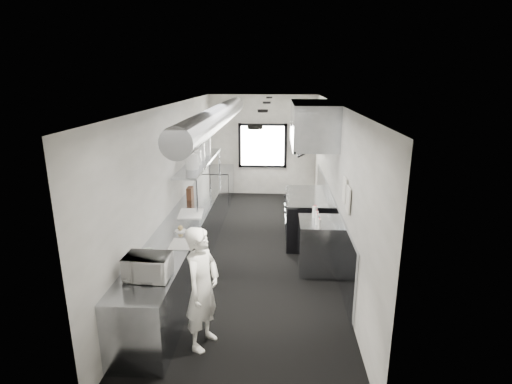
# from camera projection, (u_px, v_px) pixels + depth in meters

# --- Properties ---
(floor) EXTENTS (3.00, 8.00, 0.01)m
(floor) POSITION_uv_depth(u_px,v_px,m) (254.00, 251.00, 7.84)
(floor) COLOR black
(floor) RESTS_ON ground
(ceiling) EXTENTS (3.00, 8.00, 0.01)m
(ceiling) POSITION_uv_depth(u_px,v_px,m) (254.00, 104.00, 7.06)
(ceiling) COLOR silver
(ceiling) RESTS_ON wall_back
(wall_back) EXTENTS (3.00, 0.02, 2.80)m
(wall_back) POSITION_uv_depth(u_px,v_px,m) (263.00, 146.00, 11.29)
(wall_back) COLOR silver
(wall_back) RESTS_ON floor
(wall_front) EXTENTS (3.00, 0.02, 2.80)m
(wall_front) POSITION_uv_depth(u_px,v_px,m) (226.00, 293.00, 3.61)
(wall_front) COLOR silver
(wall_front) RESTS_ON floor
(wall_left) EXTENTS (0.02, 8.00, 2.80)m
(wall_left) POSITION_uv_depth(u_px,v_px,m) (174.00, 180.00, 7.53)
(wall_left) COLOR silver
(wall_left) RESTS_ON floor
(wall_right) EXTENTS (0.02, 8.00, 2.80)m
(wall_right) POSITION_uv_depth(u_px,v_px,m) (335.00, 183.00, 7.37)
(wall_right) COLOR silver
(wall_right) RESTS_ON floor
(wall_cladding) EXTENTS (0.03, 5.50, 1.10)m
(wall_cladding) POSITION_uv_depth(u_px,v_px,m) (330.00, 221.00, 7.89)
(wall_cladding) COLOR #949CA2
(wall_cladding) RESTS_ON wall_right
(hvac_duct) EXTENTS (0.40, 6.40, 0.40)m
(hvac_duct) POSITION_uv_depth(u_px,v_px,m) (218.00, 116.00, 7.55)
(hvac_duct) COLOR gray
(hvac_duct) RESTS_ON ceiling
(service_window) EXTENTS (1.36, 0.05, 1.25)m
(service_window) POSITION_uv_depth(u_px,v_px,m) (263.00, 146.00, 11.25)
(service_window) COLOR white
(service_window) RESTS_ON wall_back
(exhaust_hood) EXTENTS (0.81, 2.20, 0.88)m
(exhaust_hood) POSITION_uv_depth(u_px,v_px,m) (312.00, 124.00, 7.79)
(exhaust_hood) COLOR #949CA2
(exhaust_hood) RESTS_ON ceiling
(prep_counter) EXTENTS (0.70, 6.00, 0.90)m
(prep_counter) POSITION_uv_depth(u_px,v_px,m) (189.00, 238.00, 7.30)
(prep_counter) COLOR #949CA2
(prep_counter) RESTS_ON floor
(pass_shelf) EXTENTS (0.45, 3.00, 0.68)m
(pass_shelf) POSITION_uv_depth(u_px,v_px,m) (200.00, 162.00, 8.44)
(pass_shelf) COLOR #949CA2
(pass_shelf) RESTS_ON prep_counter
(range) EXTENTS (0.88, 1.60, 0.94)m
(range) POSITION_uv_depth(u_px,v_px,m) (306.00, 217.00, 8.32)
(range) COLOR black
(range) RESTS_ON floor
(bottle_station) EXTENTS (0.65, 0.80, 0.90)m
(bottle_station) POSITION_uv_depth(u_px,v_px,m) (317.00, 245.00, 6.98)
(bottle_station) COLOR #949CA2
(bottle_station) RESTS_ON floor
(far_work_table) EXTENTS (0.70, 1.20, 0.90)m
(far_work_table) POSITION_uv_depth(u_px,v_px,m) (219.00, 185.00, 10.85)
(far_work_table) COLOR #949CA2
(far_work_table) RESTS_ON floor
(notice_sheet_a) EXTENTS (0.02, 0.28, 0.38)m
(notice_sheet_a) POSITION_uv_depth(u_px,v_px,m) (345.00, 190.00, 6.17)
(notice_sheet_a) COLOR white
(notice_sheet_a) RESTS_ON wall_right
(notice_sheet_b) EXTENTS (0.02, 0.28, 0.38)m
(notice_sheet_b) POSITION_uv_depth(u_px,v_px,m) (348.00, 200.00, 5.84)
(notice_sheet_b) COLOR white
(notice_sheet_b) RESTS_ON wall_right
(line_cook) EXTENTS (0.55, 0.67, 1.58)m
(line_cook) POSITION_uv_depth(u_px,v_px,m) (202.00, 288.00, 4.91)
(line_cook) COLOR white
(line_cook) RESTS_ON floor
(microwave) EXTENTS (0.51, 0.40, 0.30)m
(microwave) POSITION_uv_depth(u_px,v_px,m) (148.00, 267.00, 4.88)
(microwave) COLOR silver
(microwave) RESTS_ON prep_counter
(deli_tub_a) EXTENTS (0.18, 0.18, 0.11)m
(deli_tub_a) POSITION_uv_depth(u_px,v_px,m) (139.00, 266.00, 5.10)
(deli_tub_a) COLOR #A5B1A3
(deli_tub_a) RESTS_ON prep_counter
(deli_tub_b) EXTENTS (0.18, 0.18, 0.11)m
(deli_tub_b) POSITION_uv_depth(u_px,v_px,m) (147.00, 253.00, 5.49)
(deli_tub_b) COLOR #A5B1A3
(deli_tub_b) RESTS_ON prep_counter
(newspaper) EXTENTS (0.34, 0.42, 0.01)m
(newspaper) POSITION_uv_depth(u_px,v_px,m) (182.00, 244.00, 5.90)
(newspaper) COLOR beige
(newspaper) RESTS_ON prep_counter
(small_plate) EXTENTS (0.21, 0.21, 0.02)m
(small_plate) POSITION_uv_depth(u_px,v_px,m) (181.00, 231.00, 6.40)
(small_plate) COLOR silver
(small_plate) RESTS_ON prep_counter
(pastry) EXTENTS (0.08, 0.08, 0.08)m
(pastry) POSITION_uv_depth(u_px,v_px,m) (180.00, 228.00, 6.39)
(pastry) COLOR tan
(pastry) RESTS_ON small_plate
(cutting_board) EXTENTS (0.47, 0.59, 0.02)m
(cutting_board) POSITION_uv_depth(u_px,v_px,m) (191.00, 214.00, 7.20)
(cutting_board) COLOR silver
(cutting_board) RESTS_ON prep_counter
(knife_block) EXTENTS (0.11, 0.22, 0.24)m
(knife_block) POSITION_uv_depth(u_px,v_px,m) (190.00, 193.00, 8.06)
(knife_block) COLOR #57331E
(knife_block) RESTS_ON prep_counter
(plate_stack_a) EXTENTS (0.25, 0.25, 0.29)m
(plate_stack_a) POSITION_uv_depth(u_px,v_px,m) (192.00, 162.00, 7.64)
(plate_stack_a) COLOR silver
(plate_stack_a) RESTS_ON pass_shelf
(plate_stack_b) EXTENTS (0.30, 0.30, 0.29)m
(plate_stack_b) POSITION_uv_depth(u_px,v_px,m) (195.00, 158.00, 8.01)
(plate_stack_b) COLOR silver
(plate_stack_b) RESTS_ON pass_shelf
(plate_stack_c) EXTENTS (0.29, 0.29, 0.35)m
(plate_stack_c) POSITION_uv_depth(u_px,v_px,m) (199.00, 152.00, 8.49)
(plate_stack_c) COLOR silver
(plate_stack_c) RESTS_ON pass_shelf
(plate_stack_d) EXTENTS (0.25, 0.25, 0.38)m
(plate_stack_d) POSITION_uv_depth(u_px,v_px,m) (205.00, 146.00, 9.02)
(plate_stack_d) COLOR silver
(plate_stack_d) RESTS_ON pass_shelf
(squeeze_bottle_a) EXTENTS (0.06, 0.06, 0.16)m
(squeeze_bottle_a) POSITION_uv_depth(u_px,v_px,m) (320.00, 224.00, 6.51)
(squeeze_bottle_a) COLOR silver
(squeeze_bottle_a) RESTS_ON bottle_station
(squeeze_bottle_b) EXTENTS (0.06, 0.06, 0.18)m
(squeeze_bottle_b) POSITION_uv_depth(u_px,v_px,m) (317.00, 219.00, 6.68)
(squeeze_bottle_b) COLOR silver
(squeeze_bottle_b) RESTS_ON bottle_station
(squeeze_bottle_c) EXTENTS (0.06, 0.06, 0.18)m
(squeeze_bottle_c) POSITION_uv_depth(u_px,v_px,m) (317.00, 216.00, 6.84)
(squeeze_bottle_c) COLOR silver
(squeeze_bottle_c) RESTS_ON bottle_station
(squeeze_bottle_d) EXTENTS (0.08, 0.08, 0.20)m
(squeeze_bottle_d) POSITION_uv_depth(u_px,v_px,m) (314.00, 212.00, 7.01)
(squeeze_bottle_d) COLOR silver
(squeeze_bottle_d) RESTS_ON bottle_station
(squeeze_bottle_e) EXTENTS (0.08, 0.08, 0.18)m
(squeeze_bottle_e) POSITION_uv_depth(u_px,v_px,m) (316.00, 211.00, 7.07)
(squeeze_bottle_e) COLOR silver
(squeeze_bottle_e) RESTS_ON bottle_station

